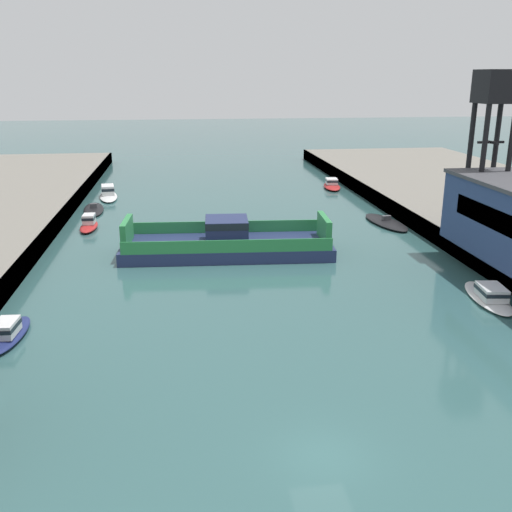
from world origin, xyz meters
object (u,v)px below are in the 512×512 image
moored_boat_near_right (489,295)px  moored_boat_upstream_a (9,332)px  moored_boat_mid_right (386,222)px  moored_boat_far_left (89,224)px  moored_boat_near_left (94,209)px  crane_tower (495,110)px  moored_boat_upstream_b (108,193)px  chain_ferry (227,243)px  moored_boat_far_right (332,185)px

moored_boat_near_right → moored_boat_upstream_a: 32.24m
moored_boat_mid_right → moored_boat_far_left: (-31.58, 2.10, 0.32)m
moored_boat_near_left → crane_tower: bearing=-31.6°
moored_boat_upstream_b → moored_boat_far_left: bearing=-90.5°
moored_boat_mid_right → moored_boat_far_left: size_ratio=1.68×
chain_ferry → moored_boat_upstream_b: chain_ferry is taller
moored_boat_upstream_b → moored_boat_far_right: bearing=4.9°
moored_boat_near_right → crane_tower: crane_tower is taller
moored_boat_near_right → moored_boat_far_right: 43.68m
chain_ferry → moored_boat_upstream_b: 30.32m
moored_boat_far_right → moored_boat_upstream_b: size_ratio=0.80×
moored_boat_near_right → moored_boat_upstream_b: size_ratio=0.88×
moored_boat_upstream_b → crane_tower: bearing=-40.3°
moored_boat_far_right → moored_boat_near_right: bearing=-89.8°
moored_boat_far_left → moored_boat_far_right: moored_boat_far_left is taller
moored_boat_near_left → moored_boat_mid_right: 34.01m
moored_boat_mid_right → crane_tower: crane_tower is taller
moored_boat_near_right → moored_boat_mid_right: bearing=89.0°
moored_boat_far_left → moored_boat_far_right: size_ratio=0.79×
moored_boat_far_left → moored_boat_near_right: bearing=-38.3°
moored_boat_near_left → moored_boat_far_left: size_ratio=1.54×
moored_boat_far_right → crane_tower: crane_tower is taller
moored_boat_upstream_b → moored_boat_mid_right: bearing=-30.5°
moored_boat_near_left → crane_tower: (36.62, -22.54, 12.43)m
moored_boat_near_left → moored_boat_far_left: (0.70, -8.63, 0.36)m
moored_boat_mid_right → moored_boat_upstream_a: size_ratio=1.49×
moored_boat_mid_right → moored_boat_near_left: bearing=161.6°
crane_tower → moored_boat_far_right: bearing=98.4°
moored_boat_far_left → moored_boat_upstream_b: moored_boat_upstream_b is taller
moored_boat_upstream_a → moored_boat_near_right: bearing=3.8°
moored_boat_upstream_b → moored_boat_upstream_a: bearing=-91.5°
moored_boat_near_left → moored_boat_mid_right: moored_boat_mid_right is taller
moored_boat_mid_right → moored_boat_upstream_b: bearing=149.5°
chain_ferry → moored_boat_near_left: (-14.31, 19.36, -0.84)m
moored_boat_near_right → moored_boat_mid_right: 22.53m
moored_boat_far_right → moored_boat_upstream_a: bearing=-125.0°
moored_boat_mid_right → chain_ferry: bearing=-154.3°
moored_boat_mid_right → moored_boat_far_left: bearing=176.2°
moored_boat_near_right → moored_boat_far_left: size_ratio=1.38×
moored_boat_near_right → chain_ferry: bearing=141.7°
moored_boat_far_left → crane_tower: size_ratio=0.36×
moored_boat_far_right → moored_boat_upstream_b: moored_boat_upstream_b is taller
moored_boat_upstream_b → moored_boat_near_left: bearing=-96.2°
moored_boat_near_right → moored_boat_far_left: (-31.19, 24.62, 0.09)m
moored_boat_near_left → moored_boat_near_right: 46.07m
moored_boat_near_right → moored_boat_far_right: (-0.13, 43.68, 0.03)m
moored_boat_upstream_a → crane_tower: size_ratio=0.41×
moored_boat_far_left → moored_boat_upstream_b: (0.14, 16.43, 0.05)m
moored_boat_far_right → moored_boat_upstream_b: (-30.92, -2.63, 0.11)m
moored_boat_near_right → moored_boat_mid_right: size_ratio=0.82×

